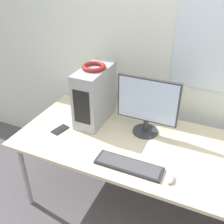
{
  "coord_description": "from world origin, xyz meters",
  "views": [
    {
      "loc": [
        0.2,
        -1.11,
        1.96
      ],
      "look_at": [
        -0.49,
        0.45,
        0.93
      ],
      "focal_mm": 42.0,
      "sensor_mm": 36.0,
      "label": 1
    }
  ],
  "objects": [
    {
      "name": "monitor_main",
      "position": [
        -0.26,
        0.6,
        0.97
      ],
      "size": [
        0.48,
        0.21,
        0.48
      ],
      "color": "#333338",
      "rests_on": "desk"
    },
    {
      "name": "desk",
      "position": [
        0.0,
        0.45,
        0.67
      ],
      "size": [
        2.44,
        0.9,
        0.71
      ],
      "color": "beige",
      "rests_on": "ground_plane"
    },
    {
      "name": "keyboard",
      "position": [
        -0.24,
        0.17,
        0.72
      ],
      "size": [
        0.47,
        0.14,
        0.02
      ],
      "color": "#28282D",
      "rests_on": "desk"
    },
    {
      "name": "pc_tower",
      "position": [
        -0.72,
        0.61,
        0.95
      ],
      "size": [
        0.2,
        0.45,
        0.47
      ],
      "color": "#9E9EA3",
      "rests_on": "desk"
    },
    {
      "name": "cell_phone",
      "position": [
        -0.91,
        0.34,
        0.71
      ],
      "size": [
        0.11,
        0.16,
        0.01
      ],
      "rotation": [
        0.0,
        0.0,
        -0.24
      ],
      "color": "#232328",
      "rests_on": "desk"
    },
    {
      "name": "headphones",
      "position": [
        -0.72,
        0.61,
        1.2
      ],
      "size": [
        0.19,
        0.19,
        0.03
      ],
      "color": "maroon",
      "rests_on": "pc_tower"
    },
    {
      "name": "wall_back",
      "position": [
        0.0,
        1.03,
        1.35
      ],
      "size": [
        8.0,
        0.07,
        2.7
      ],
      "color": "silver",
      "rests_on": "ground_plane"
    },
    {
      "name": "mouse",
      "position": [
        0.06,
        0.15,
        0.72
      ],
      "size": [
        0.05,
        0.09,
        0.03
      ],
      "color": "#B2B2B7",
      "rests_on": "desk"
    }
  ]
}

